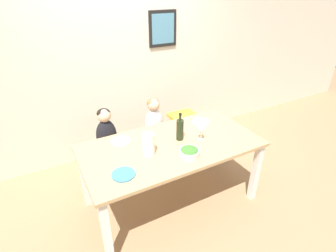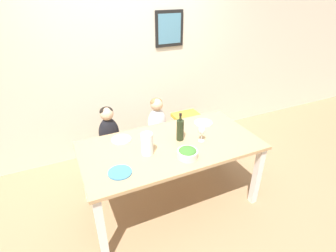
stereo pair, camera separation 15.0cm
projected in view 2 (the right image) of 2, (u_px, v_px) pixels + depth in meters
ground_plane at (171, 200)px, 3.07m from camera, size 14.00×14.00×0.00m
wall_back at (128, 58)px, 3.50m from camera, size 10.00×0.09×2.70m
dining_table at (171, 152)px, 2.74m from camera, size 1.83×0.94×0.77m
chair_far_left at (111, 152)px, 3.25m from camera, size 0.42×0.36×0.46m
chair_far_center at (157, 141)px, 3.48m from camera, size 0.42×0.36×0.46m
chair_right_highchair at (187, 125)px, 3.58m from camera, size 0.35×0.31×0.68m
person_child_left at (108, 128)px, 3.09m from camera, size 0.24×0.17×0.54m
person_child_center at (157, 118)px, 3.31m from camera, size 0.24×0.17×0.54m
wine_bottle at (180, 130)px, 2.72m from camera, size 0.08×0.08×0.31m
paper_towel_roll at (147, 144)px, 2.50m from camera, size 0.12×0.12×0.22m
wine_glass_near at (202, 130)px, 2.70m from camera, size 0.07×0.07×0.18m
salad_bowl_large at (187, 153)px, 2.48m from camera, size 0.20×0.20×0.10m
dinner_plate_front_left at (120, 172)px, 2.29m from camera, size 0.21×0.21×0.01m
dinner_plate_back_left at (121, 139)px, 2.77m from camera, size 0.21×0.21×0.01m
dinner_plate_back_right at (203, 123)px, 3.10m from camera, size 0.21×0.21×0.01m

